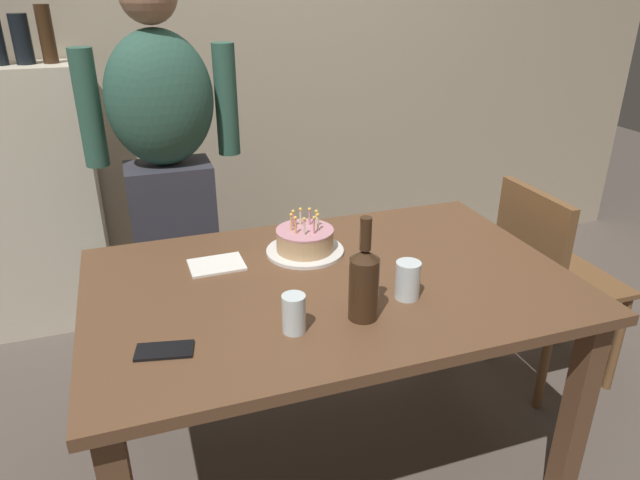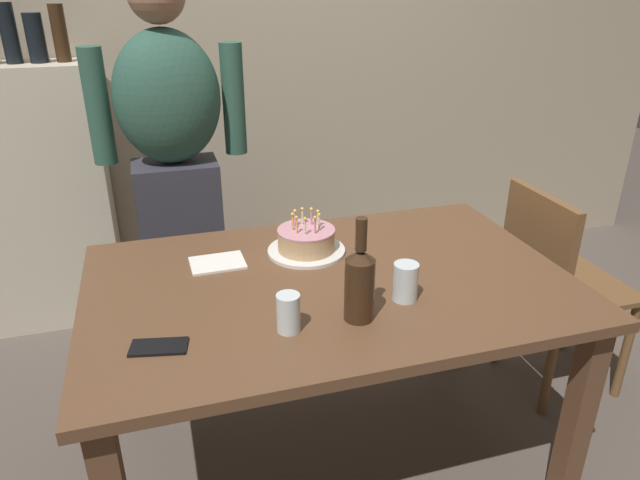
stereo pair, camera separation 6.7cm
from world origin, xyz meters
TOP-DOWN VIEW (x-y plane):
  - ground_plane at (0.00, 0.00)m, footprint 10.00×10.00m
  - back_wall at (0.00, 1.55)m, footprint 5.20×0.10m
  - dining_table at (0.00, 0.00)m, footprint 1.50×0.96m
  - birthday_cake at (-0.02, 0.21)m, footprint 0.27×0.27m
  - water_glass_near at (-0.19, -0.24)m, footprint 0.06×0.06m
  - water_glass_far at (0.17, -0.18)m, footprint 0.07×0.07m
  - wine_bottle at (0.01, -0.24)m, footprint 0.08×0.08m
  - cell_phone at (-0.53, -0.23)m, footprint 0.16×0.10m
  - napkin_stack at (-0.32, 0.21)m, footprint 0.18×0.14m
  - person_man_bearded at (-0.41, 0.81)m, footprint 0.61×0.27m
  - dining_chair at (0.99, 0.16)m, footprint 0.42×0.42m
  - shelf_cabinet at (-1.06, 1.33)m, footprint 0.70×0.30m

SIDE VIEW (x-z plane):
  - ground_plane at x=0.00m, z-range 0.00..0.00m
  - dining_chair at x=0.99m, z-range 0.08..0.95m
  - dining_table at x=0.00m, z-range 0.27..1.01m
  - shelf_cabinet at x=-1.06m, z-range -0.12..1.43m
  - cell_phone at x=-0.53m, z-range 0.74..0.75m
  - napkin_stack at x=-0.32m, z-range 0.74..0.75m
  - birthday_cake at x=-0.02m, z-range 0.71..0.86m
  - water_glass_near at x=-0.19m, z-range 0.74..0.85m
  - water_glass_far at x=0.17m, z-range 0.74..0.85m
  - wine_bottle at x=0.01m, z-range 0.70..1.00m
  - person_man_bearded at x=-0.41m, z-range 0.04..1.70m
  - back_wall at x=0.00m, z-range 0.00..2.60m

